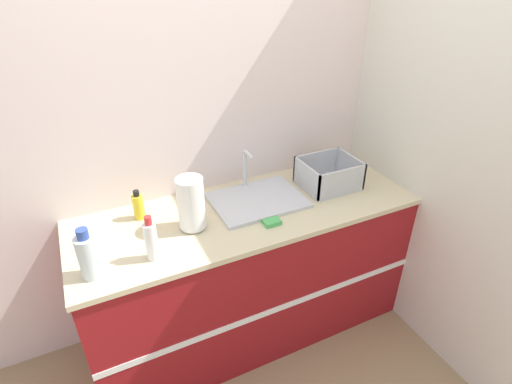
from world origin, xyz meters
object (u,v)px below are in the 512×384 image
(dish_rack, at_px, (328,177))
(bottle_white_spray, at_px, (151,240))
(paper_towel_roll, at_px, (191,204))
(bottle_yellow, at_px, (138,206))
(bottle_clear, at_px, (88,256))
(sink, at_px, (257,198))

(dish_rack, relative_size, bottle_white_spray, 1.41)
(paper_towel_roll, xyz_separation_m, bottle_yellow, (-0.23, 0.21, -0.07))
(paper_towel_roll, xyz_separation_m, dish_rack, (0.88, 0.06, -0.08))
(dish_rack, distance_m, bottle_white_spray, 1.14)
(bottle_white_spray, height_order, bottle_yellow, bottle_white_spray)
(bottle_white_spray, bearing_deg, bottle_yellow, 88.12)
(bottle_clear, height_order, bottle_white_spray, bottle_clear)
(bottle_clear, bearing_deg, bottle_white_spray, 0.19)
(dish_rack, relative_size, bottle_clear, 1.32)
(paper_towel_roll, relative_size, dish_rack, 0.87)
(sink, bearing_deg, bottle_white_spray, -159.40)
(sink, relative_size, bottle_white_spray, 2.21)
(sink, height_order, bottle_white_spray, sink)
(bottle_clear, distance_m, bottle_yellow, 0.46)
(dish_rack, height_order, bottle_clear, bottle_clear)
(bottle_clear, relative_size, bottle_white_spray, 1.07)
(bottle_clear, relative_size, bottle_yellow, 1.48)
(bottle_white_spray, bearing_deg, bottle_clear, -179.81)
(sink, relative_size, paper_towel_roll, 1.79)
(bottle_white_spray, distance_m, bottle_yellow, 0.36)
(sink, xyz_separation_m, bottle_yellow, (-0.64, 0.12, 0.06))
(dish_rack, bearing_deg, sink, 176.37)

